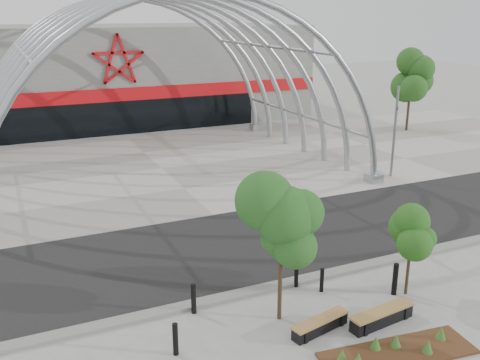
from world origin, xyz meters
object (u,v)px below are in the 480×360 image
(street_tree_1, at_px, (412,232))
(bench_0, at_px, (320,325))
(bench_1, at_px, (382,317))
(street_tree_0, at_px, (281,230))
(bollard_2, at_px, (322,280))
(signal_pole, at_px, (395,130))

(street_tree_1, xyz_separation_m, bench_0, (-3.86, -0.71, -2.03))
(bench_1, bearing_deg, street_tree_1, 30.57)
(street_tree_0, relative_size, bench_0, 1.99)
(bench_0, relative_size, bollard_2, 2.43)
(street_tree_1, bearing_deg, street_tree_0, 174.91)
(street_tree_0, height_order, street_tree_1, street_tree_0)
(signal_pole, relative_size, street_tree_1, 1.67)
(street_tree_0, xyz_separation_m, street_tree_1, (4.63, -0.41, -0.72))
(signal_pole, xyz_separation_m, bench_1, (-10.32, -12.09, -2.49))
(signal_pole, distance_m, bench_0, 17.10)
(street_tree_0, bearing_deg, signal_pole, 38.98)
(signal_pole, relative_size, bollard_2, 6.11)
(bench_0, bearing_deg, street_tree_0, 124.42)
(signal_pole, bearing_deg, street_tree_0, -141.02)
(bench_0, bearing_deg, bench_1, -12.57)
(bench_0, distance_m, bench_1, 1.98)
(street_tree_0, bearing_deg, bollard_2, 22.95)
(street_tree_0, relative_size, bollard_2, 4.82)
(street_tree_1, relative_size, bench_0, 1.50)
(bench_1, bearing_deg, bollard_2, 103.35)
(signal_pole, xyz_separation_m, bench_0, (-12.25, -11.66, -2.52))
(street_tree_0, bearing_deg, bench_1, -29.93)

